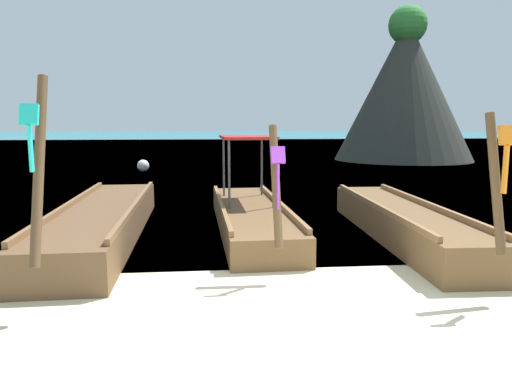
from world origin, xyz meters
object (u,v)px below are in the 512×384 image
Objects in this scene: longtail_boat_violet_ribbon at (251,215)px; mooring_buoy_near at (143,166)px; longtail_boat_orange_ribbon at (402,222)px; longtail_boat_turquoise_ribbon at (103,222)px; karst_rock at (408,92)px.

longtail_boat_violet_ribbon reaches higher than mooring_buoy_near.
longtail_boat_orange_ribbon reaches higher than longtail_boat_violet_ribbon.
longtail_boat_orange_ribbon is at bearing -19.81° from longtail_boat_violet_ribbon.
karst_rock is at bearing 53.30° from longtail_boat_turquoise_ribbon.
karst_rock reaches higher than longtail_boat_turquoise_ribbon.
longtail_boat_turquoise_ribbon is at bearing -85.75° from mooring_buoy_near.
longtail_boat_turquoise_ribbon is 1.18× the size of longtail_boat_violet_ribbon.
longtail_boat_violet_ribbon is 0.99× the size of longtail_boat_orange_ribbon.
karst_rock reaches higher than longtail_boat_orange_ribbon.
mooring_buoy_near is at bearing 116.68° from longtail_boat_orange_ribbon.
longtail_boat_turquoise_ribbon is at bearing 173.98° from longtail_boat_orange_ribbon.
karst_rock reaches higher than longtail_boat_violet_ribbon.
mooring_buoy_near is (-6.83, 13.59, -0.04)m from longtail_boat_orange_ribbon.
longtail_boat_violet_ribbon is at bearing -120.99° from karst_rock.
longtail_boat_turquoise_ribbon is 1.16× the size of longtail_boat_orange_ribbon.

